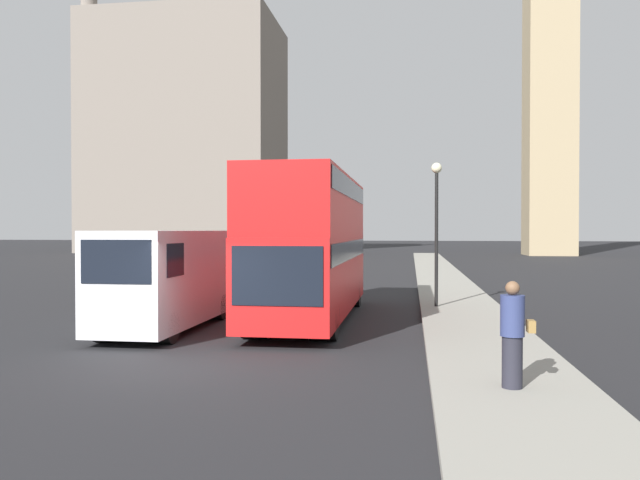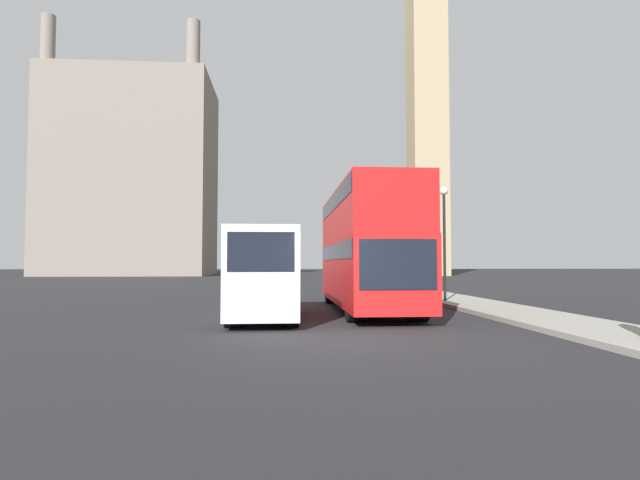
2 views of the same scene
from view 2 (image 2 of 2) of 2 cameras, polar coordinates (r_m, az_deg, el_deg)
The scene contains 8 objects.
ground_plane at distance 11.85m, azimuth 3.07°, elevation -11.18°, with size 300.00×300.00×0.00m, color black.
sidewalk_strip at distance 14.16m, azimuth 30.01°, elevation -9.13°, with size 2.77×120.00×0.15m.
clock_tower at distance 79.84m, azimuth 12.06°, elevation 19.41°, with size 5.44×5.61×61.80m.
building_block_distant at distance 81.13m, azimuth -20.55°, elevation 6.76°, with size 23.23×15.92×36.06m.
red_double_decker_bus at distance 18.65m, azimuth 5.31°, elevation -0.54°, with size 2.47×10.16×4.40m.
white_van at distance 15.78m, azimuth -6.34°, elevation -3.66°, with size 2.05×6.13×2.76m.
street_lamp at distance 22.36m, azimuth 14.01°, elevation 1.78°, with size 0.36×0.36×4.94m.
parked_sedan at distance 40.42m, azimuth -6.94°, elevation -4.25°, with size 1.79×4.23×1.42m.
Camera 2 is at (-1.52, -11.62, 1.75)m, focal length 28.00 mm.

